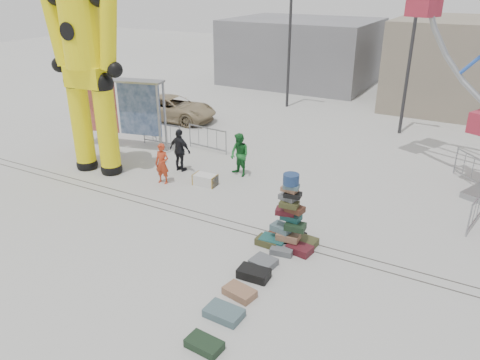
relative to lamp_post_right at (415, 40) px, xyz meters
The scene contains 25 objects.
ground 14.09m from the lamp_post_right, 103.39° to the right, with size 90.00×90.00×0.00m, color #9E9E99.
track_line_near 13.54m from the lamp_post_right, 104.01° to the right, with size 40.00×0.04×0.01m, color #47443F.
track_line_far 13.18m from the lamp_post_right, 104.46° to the right, with size 40.00×0.04×0.01m, color #47443F.
building_left 13.00m from the lamp_post_right, 135.30° to the left, with size 10.00×8.00×4.40m, color gray.
lamp_post_right is the anchor object (origin of this frame).
lamp_post_left 7.28m from the lamp_post_right, 164.05° to the left, with size 1.41×0.25×8.00m.
suitcase_tower 13.05m from the lamp_post_right, 93.13° to the right, with size 1.60×1.43×2.28m.
crash_test_dummy 14.55m from the lamp_post_right, 131.63° to the right, with size 3.29×1.45×8.28m.
banner_scaffold 13.77m from the lamp_post_right, 141.65° to the right, with size 4.42×1.74×3.16m.
steamer_trunk 12.03m from the lamp_post_right, 117.24° to the right, with size 0.87×0.50×0.40m, color silver.
row_case_0 13.49m from the lamp_post_right, 95.47° to the right, with size 0.69×0.45×0.22m, color #414221.
row_case_1 14.44m from the lamp_post_right, 93.59° to the right, with size 0.65×0.58×0.20m, color slate.
row_case_2 15.01m from the lamp_post_right, 93.34° to the right, with size 0.82×0.50×0.26m, color black.
row_case_3 15.82m from the lamp_post_right, 93.00° to the right, with size 0.79×0.48×0.20m, color #996A4E.
row_case_4 16.63m from the lamp_post_right, 92.64° to the right, with size 0.87×0.57×0.20m, color slate.
row_case_5 17.64m from the lamp_post_right, 91.98° to the right, with size 0.79×0.46×0.20m, color #1B321E.
barricade_dummy_a 13.36m from the lamp_post_right, 148.94° to the right, with size 2.00×0.10×1.10m, color gray, non-canonical shape.
barricade_dummy_b 12.43m from the lamp_post_right, 141.77° to the right, with size 2.00×0.10×1.10m, color gray, non-canonical shape.
barricade_dummy_c 10.58m from the lamp_post_right, 136.19° to the right, with size 2.00×0.10×1.10m, color gray, non-canonical shape.
barricade_wheel_front 10.08m from the lamp_post_right, 64.60° to the right, with size 2.00×0.10×1.10m, color gray, non-canonical shape.
barricade_wheel_back 7.30m from the lamp_post_right, 54.73° to the right, with size 2.00×0.10×1.10m, color gray, non-canonical shape.
pedestrian_red 13.06m from the lamp_post_right, 122.08° to the right, with size 0.57×0.37×1.55m, color #B53619.
pedestrian_green 10.32m from the lamp_post_right, 117.58° to the right, with size 0.83×0.64×1.70m, color #196728.
pedestrian_black 12.05m from the lamp_post_right, 126.04° to the right, with size 1.02×0.42×1.74m, color black.
parked_suv 12.49m from the lamp_post_right, 162.16° to the right, with size 2.17×4.71×1.31m, color tan.
Camera 1 is at (6.87, -10.39, 7.25)m, focal length 35.00 mm.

